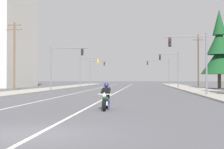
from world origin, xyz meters
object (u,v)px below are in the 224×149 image
traffic_signal_mid_left (86,67)px  utility_pole_left_near (14,54)px  motorcycle_with_rider (106,99)px  utility_pole_right_far (198,59)px  traffic_signal_far_left (95,69)px  traffic_signal_near_left (62,61)px  conifer_tree_right_verge_far (219,52)px  traffic_signal_near_right (194,54)px  traffic_signal_mid_right (172,65)px  traffic_signal_far_right (161,68)px

traffic_signal_mid_left → utility_pole_left_near: 24.30m
motorcycle_with_rider → utility_pole_right_far: size_ratio=0.22×
traffic_signal_mid_left → traffic_signal_far_left: 14.16m
traffic_signal_near_left → conifer_tree_right_verge_far: 25.74m
traffic_signal_mid_left → traffic_signal_far_left: same height
utility_pole_right_far → traffic_signal_near_right: bearing=-99.5°
traffic_signal_far_left → utility_pole_left_near: bearing=-99.1°
motorcycle_with_rider → traffic_signal_near_left: traffic_signal_near_left is taller
motorcycle_with_rider → traffic_signal_mid_left: (-9.55, 51.80, 3.48)m
traffic_signal_near_right → traffic_signal_far_left: 52.47m
traffic_signal_far_left → traffic_signal_mid_left: bearing=-89.1°
traffic_signal_mid_right → traffic_signal_far_left: bearing=123.4°
traffic_signal_far_right → utility_pole_right_far: bearing=-63.3°
traffic_signal_far_right → traffic_signal_mid_right: bearing=-88.3°
traffic_signal_near_right → utility_pole_left_near: (-22.87, 12.08, 1.06)m
traffic_signal_mid_right → traffic_signal_far_left: size_ratio=1.00×
motorcycle_with_rider → traffic_signal_far_left: size_ratio=0.35×
utility_pole_right_far → conifer_tree_right_verge_far: conifer_tree_right_verge_far is taller
traffic_signal_mid_left → conifer_tree_right_verge_far: size_ratio=0.48×
traffic_signal_mid_left → traffic_signal_far_right: (15.83, 10.51, 0.09)m
traffic_signal_far_right → traffic_signal_far_left: (-16.06, 3.65, -0.10)m
traffic_signal_near_right → traffic_signal_far_left: same height
motorcycle_with_rider → utility_pole_right_far: bearing=75.7°
traffic_signal_mid_right → utility_pole_left_near: size_ratio=0.65×
utility_pole_left_near → traffic_signal_near_left: bearing=2.5°
traffic_signal_far_right → traffic_signal_far_left: bearing=167.2°
traffic_signal_far_left → utility_pole_right_far: 27.77m
motorcycle_with_rider → utility_pole_left_near: utility_pole_left_near is taller
traffic_signal_far_left → conifer_tree_right_verge_far: (24.10, -27.03, 1.87)m
conifer_tree_right_verge_far → traffic_signal_near_left: bearing=-156.3°
conifer_tree_right_verge_far → traffic_signal_far_left: bearing=131.7°
utility_pole_left_near → conifer_tree_right_verge_far: 31.96m
traffic_signal_near_left → traffic_signal_far_right: 37.07m
motorcycle_with_rider → traffic_signal_far_right: 62.73m
traffic_signal_far_left → utility_pole_left_near: size_ratio=0.65×
conifer_tree_right_verge_far → traffic_signal_mid_left: bearing=151.7°
conifer_tree_right_verge_far → utility_pole_left_near: bearing=-160.7°
traffic_signal_near_left → traffic_signal_far_left: same height
traffic_signal_far_right → conifer_tree_right_verge_far: conifer_tree_right_verge_far is taller
traffic_signal_mid_left → traffic_signal_far_left: bearing=90.9°
utility_pole_left_near → traffic_signal_far_left: bearing=80.9°
traffic_signal_mid_right → utility_pole_right_far: bearing=57.5°
motorcycle_with_rider → traffic_signal_mid_right: traffic_signal_mid_right is taller
traffic_signal_mid_right → utility_pole_right_far: 10.75m
traffic_signal_mid_right → traffic_signal_mid_left: size_ratio=1.00×
utility_pole_right_far → conifer_tree_right_verge_far: size_ratio=0.79×
traffic_signal_mid_left → traffic_signal_far_left: (-0.22, 14.16, -0.00)m
traffic_signal_near_left → traffic_signal_far_left: 37.34m
traffic_signal_near_right → traffic_signal_mid_left: (-16.59, 35.54, 0.00)m
traffic_signal_far_right → utility_pole_left_near: 40.54m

